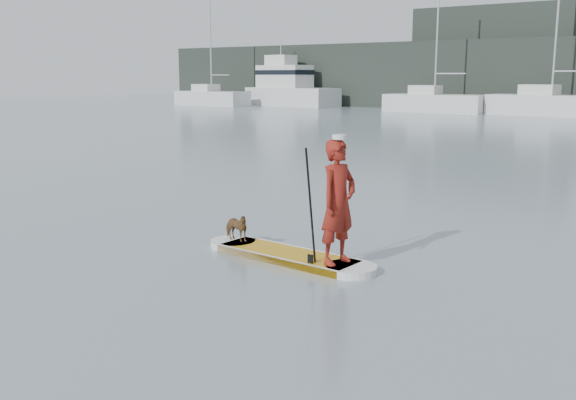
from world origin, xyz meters
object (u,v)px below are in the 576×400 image
Objects in this scene: paddler at (338,202)px; dog at (236,227)px; paddleboard at (288,255)px; sailboat_c at (433,102)px; sailboat_d at (550,103)px; motor_yacht_b at (288,87)px; sailboat_a at (211,97)px.

paddler is 2.29m from dog.
sailboat_c reaches higher than paddleboard.
paddleboard is at bearing 95.64° from paddler.
sailboat_d is at bearing 12.44° from dog.
dog reaches higher than paddleboard.
sailboat_d is 25.11m from motor_yacht_b.
motor_yacht_b is at bearing -177.77° from sailboat_d.
dog is 53.23m from motor_yacht_b.
paddleboard is 5.58× the size of dog.
sailboat_d reaches higher than paddleboard.
sailboat_c is (23.09, 1.11, 0.03)m from sailboat_a.
sailboat_d is (31.94, 2.00, 0.13)m from sailboat_a.
sailboat_a is (-36.43, 40.62, 0.47)m from dog.
paddler reaches higher than dog.
dog is (-1.18, 0.08, 0.31)m from paddleboard.
sailboat_d is (-5.67, 42.70, 0.91)m from paddleboard.
dog is 0.05× the size of sailboat_c.
sailboat_c reaches higher than dog.
sailboat_a is 7.87m from motor_yacht_b.
paddleboard is 43.08m from sailboat_d.
motor_yacht_b is (-29.53, 44.27, 1.47)m from dog.
dog is 0.06× the size of motor_yacht_b.
paddler is at bearing -45.56° from motor_yacht_b.
paddler reaches higher than paddleboard.
dog is 0.04× the size of sailboat_d.
paddler is 43.28m from sailboat_d.
sailboat_a is 1.03× the size of sailboat_c.
sailboat_a reaches higher than paddleboard.
sailboat_d is 1.32× the size of motor_yacht_b.
sailboat_a is at bearing -177.46° from sailboat_c.
paddler is 44.66m from sailboat_c.
motor_yacht_b is at bearing 44.94° from paddler.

